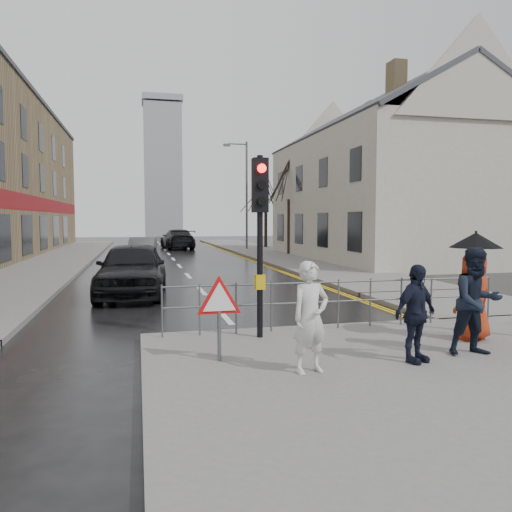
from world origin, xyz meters
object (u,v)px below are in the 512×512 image
pedestrian_b (477,301)px  pedestrian_d (416,313)px  pedestrian_with_umbrella (474,281)px  car_mid (142,249)px  car_parked (132,269)px  pedestrian_a (310,317)px

pedestrian_b → pedestrian_d: 1.22m
pedestrian_b → pedestrian_with_umbrella: (0.62, 0.90, 0.21)m
car_mid → car_parked: bearing=-86.2°
car_mid → pedestrian_d: bearing=-74.3°
pedestrian_with_umbrella → car_parked: bearing=128.2°
pedestrian_with_umbrella → car_parked: 10.00m
pedestrian_a → car_mid: bearing=82.2°
pedestrian_a → pedestrian_b: 2.98m
pedestrian_d → car_parked: bearing=93.6°
pedestrian_b → pedestrian_d: size_ratio=1.16×
pedestrian_with_umbrella → car_parked: pedestrian_with_umbrella is taller
pedestrian_d → car_parked: (-4.35, 8.90, -0.07)m
pedestrian_with_umbrella → pedestrian_d: (-1.83, -1.05, -0.33)m
pedestrian_with_umbrella → car_parked: (-6.18, 7.85, -0.40)m
pedestrian_b → car_parked: pedestrian_b is taller
pedestrian_with_umbrella → car_mid: pedestrian_with_umbrella is taller
pedestrian_d → car_parked: size_ratio=0.31×
pedestrian_b → car_parked: 10.37m
pedestrian_a → pedestrian_with_umbrella: 3.79m
car_mid → pedestrian_a: bearing=-78.8°
pedestrian_a → pedestrian_d: bearing=-9.4°
pedestrian_a → car_mid: (-2.17, 22.14, -0.28)m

